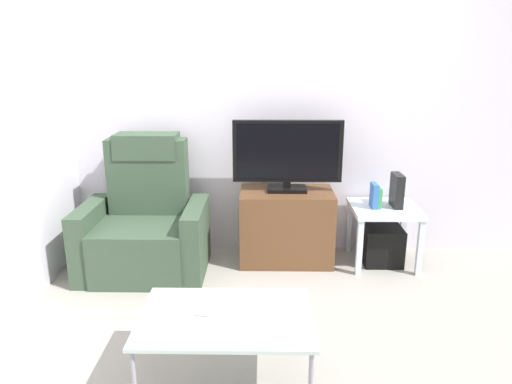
# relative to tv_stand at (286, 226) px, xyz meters

# --- Properties ---
(ground_plane) EXTENTS (6.40, 6.40, 0.00)m
(ground_plane) POSITION_rel_tv_stand_xyz_m (0.02, -0.83, -0.31)
(ground_plane) COLOR #9E998E
(wall_back) EXTENTS (6.40, 0.06, 2.60)m
(wall_back) POSITION_rel_tv_stand_xyz_m (0.02, 0.30, 0.99)
(wall_back) COLOR silver
(wall_back) RESTS_ON ground
(tv_stand) EXTENTS (0.77, 0.47, 0.61)m
(tv_stand) POSITION_rel_tv_stand_xyz_m (0.00, 0.00, 0.00)
(tv_stand) COLOR brown
(tv_stand) RESTS_ON ground
(television) EXTENTS (0.89, 0.20, 0.58)m
(television) POSITION_rel_tv_stand_xyz_m (0.00, 0.02, 0.61)
(television) COLOR black
(television) RESTS_ON tv_stand
(recliner_armchair) EXTENTS (0.98, 0.78, 1.08)m
(recliner_armchair) POSITION_rel_tv_stand_xyz_m (-1.15, -0.18, 0.07)
(recliner_armchair) COLOR #384C38
(recliner_armchair) RESTS_ON ground
(side_table) EXTENTS (0.54, 0.54, 0.49)m
(side_table) POSITION_rel_tv_stand_xyz_m (0.80, -0.04, 0.11)
(side_table) COLOR silver
(side_table) RESTS_ON ground
(subwoofer_box) EXTENTS (0.31, 0.31, 0.31)m
(subwoofer_box) POSITION_rel_tv_stand_xyz_m (0.80, -0.04, -0.15)
(subwoofer_box) COLOR black
(subwoofer_box) RESTS_ON ground
(book_leftmost) EXTENTS (0.04, 0.14, 0.20)m
(book_leftmost) POSITION_rel_tv_stand_xyz_m (0.70, -0.06, 0.29)
(book_leftmost) COLOR #3366B2
(book_leftmost) RESTS_ON side_table
(book_middle) EXTENTS (0.03, 0.11, 0.17)m
(book_middle) POSITION_rel_tv_stand_xyz_m (0.74, -0.06, 0.27)
(book_middle) COLOR #388C4C
(book_middle) RESTS_ON side_table
(game_console) EXTENTS (0.07, 0.20, 0.27)m
(game_console) POSITION_rel_tv_stand_xyz_m (0.89, -0.03, 0.32)
(game_console) COLOR black
(game_console) RESTS_ON side_table
(coffee_table) EXTENTS (0.90, 0.60, 0.39)m
(coffee_table) POSITION_rel_tv_stand_xyz_m (-0.39, -1.57, 0.06)
(coffee_table) COLOR #B2C6C1
(coffee_table) RESTS_ON ground
(cell_phone) EXTENTS (0.08, 0.16, 0.01)m
(cell_phone) POSITION_rel_tv_stand_xyz_m (-0.51, -1.51, 0.09)
(cell_phone) COLOR #B7B7BC
(cell_phone) RESTS_ON coffee_table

